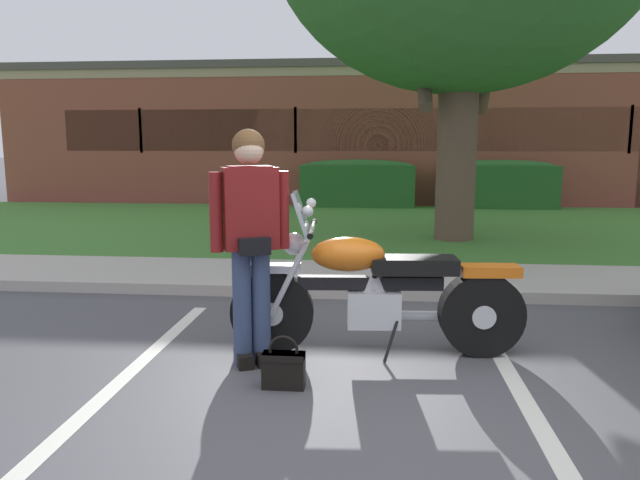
% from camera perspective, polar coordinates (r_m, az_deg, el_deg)
% --- Properties ---
extents(ground_plane, '(140.00, 140.00, 0.00)m').
position_cam_1_polar(ground_plane, '(3.52, 11.03, -17.92)').
color(ground_plane, '#4C4C51').
extents(curb_strip, '(60.00, 0.20, 0.12)m').
position_cam_1_polar(curb_strip, '(6.29, 8.52, -5.09)').
color(curb_strip, '#ADA89E').
rests_on(curb_strip, ground).
extents(concrete_walk, '(60.00, 1.50, 0.08)m').
position_cam_1_polar(concrete_walk, '(7.12, 8.17, -3.57)').
color(concrete_walk, '#ADA89E').
rests_on(concrete_walk, ground).
extents(grass_lawn, '(60.00, 7.55, 0.06)m').
position_cam_1_polar(grass_lawn, '(11.57, 7.18, 1.29)').
color(grass_lawn, '#3D752D').
rests_on(grass_lawn, ground).
extents(stall_stripe_0, '(0.14, 4.40, 0.01)m').
position_cam_1_polar(stall_stripe_0, '(4.07, -20.75, -14.48)').
color(stall_stripe_0, silver).
rests_on(stall_stripe_0, ground).
extents(stall_stripe_1, '(0.14, 4.40, 0.01)m').
position_cam_1_polar(stall_stripe_1, '(3.80, 20.24, -16.15)').
color(stall_stripe_1, silver).
rests_on(stall_stripe_1, ground).
extents(motorcycle, '(2.24, 0.82, 1.26)m').
position_cam_1_polar(motorcycle, '(4.55, 6.47, -4.98)').
color(motorcycle, black).
rests_on(motorcycle, ground).
extents(rider_person, '(0.53, 0.39, 1.70)m').
position_cam_1_polar(rider_person, '(4.24, -6.73, 0.93)').
color(rider_person, black).
rests_on(rider_person, ground).
extents(handbag, '(0.28, 0.13, 0.36)m').
position_cam_1_polar(handbag, '(4.00, -3.53, -12.09)').
color(handbag, black).
rests_on(handbag, ground).
extents(hedge_left, '(2.85, 0.90, 1.24)m').
position_cam_1_polar(hedge_left, '(15.08, 3.61, 5.53)').
color(hedge_left, '#235623').
rests_on(hedge_left, ground).
extents(hedge_center_left, '(2.75, 0.90, 1.24)m').
position_cam_1_polar(hedge_center_left, '(15.37, 16.87, 5.22)').
color(hedge_center_left, '#235623').
rests_on(hedge_center_left, ground).
extents(brick_building, '(25.24, 11.18, 3.82)m').
position_cam_1_polar(brick_building, '(21.39, 11.25, 9.80)').
color(brick_building, brown).
rests_on(brick_building, ground).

